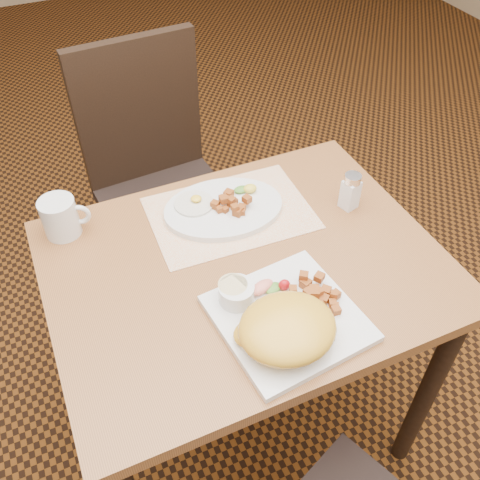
% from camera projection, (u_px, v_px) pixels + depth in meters
% --- Properties ---
extents(ground, '(8.00, 8.00, 0.00)m').
position_uv_depth(ground, '(244.00, 419.00, 1.76)').
color(ground, black).
rests_on(ground, ground).
extents(table, '(0.90, 0.70, 0.75)m').
position_uv_depth(table, '(245.00, 293.00, 1.31)').
color(table, '#975C2E').
rests_on(table, ground).
extents(chair_far, '(0.45, 0.46, 0.97)m').
position_uv_depth(chair_far, '(157.00, 174.00, 1.82)').
color(chair_far, black).
rests_on(chair_far, ground).
extents(placemat, '(0.41, 0.30, 0.00)m').
position_uv_depth(placemat, '(230.00, 213.00, 1.36)').
color(placemat, white).
rests_on(placemat, table).
extents(plate_square, '(0.31, 0.31, 0.02)m').
position_uv_depth(plate_square, '(288.00, 318.00, 1.11)').
color(plate_square, silver).
rests_on(plate_square, table).
extents(plate_oval, '(0.33, 0.26, 0.02)m').
position_uv_depth(plate_oval, '(224.00, 208.00, 1.36)').
color(plate_oval, silver).
rests_on(plate_oval, placemat).
extents(hollandaise_mound, '(0.20, 0.18, 0.07)m').
position_uv_depth(hollandaise_mound, '(286.00, 329.00, 1.04)').
color(hollandaise_mound, gold).
rests_on(hollandaise_mound, plate_square).
extents(ramekin, '(0.08, 0.08, 0.04)m').
position_uv_depth(ramekin, '(236.00, 292.00, 1.12)').
color(ramekin, silver).
rests_on(ramekin, plate_square).
extents(garnish_sq, '(0.09, 0.05, 0.03)m').
position_uv_depth(garnish_sq, '(269.00, 287.00, 1.15)').
color(garnish_sq, '#387223').
rests_on(garnish_sq, plate_square).
extents(fried_egg, '(0.10, 0.10, 0.02)m').
position_uv_depth(fried_egg, '(194.00, 203.00, 1.35)').
color(fried_egg, white).
rests_on(fried_egg, plate_oval).
extents(garnish_ov, '(0.06, 0.04, 0.02)m').
position_uv_depth(garnish_ov, '(247.00, 189.00, 1.39)').
color(garnish_ov, '#387223').
rests_on(garnish_ov, plate_oval).
extents(salt_shaker, '(0.05, 0.05, 0.10)m').
position_uv_depth(salt_shaker, '(351.00, 191.00, 1.34)').
color(salt_shaker, white).
rests_on(salt_shaker, table).
extents(coffee_mug, '(0.12, 0.09, 0.10)m').
position_uv_depth(coffee_mug, '(61.00, 217.00, 1.28)').
color(coffee_mug, silver).
rests_on(coffee_mug, table).
extents(home_fries_sq, '(0.11, 0.12, 0.03)m').
position_uv_depth(home_fries_sq, '(317.00, 294.00, 1.13)').
color(home_fries_sq, '#AA541B').
rests_on(home_fries_sq, plate_square).
extents(home_fries_ov, '(0.10, 0.10, 0.03)m').
position_uv_depth(home_fries_ov, '(232.00, 203.00, 1.34)').
color(home_fries_ov, '#AA541B').
rests_on(home_fries_ov, plate_oval).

